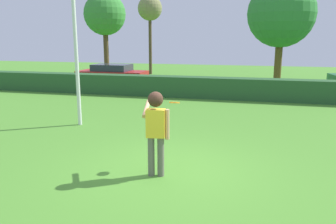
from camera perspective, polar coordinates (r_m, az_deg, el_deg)
ground_plane at (r=7.47m, az=0.60°, el=-9.82°), size 60.00×60.00×0.00m
person at (r=6.89m, az=-2.06°, el=-2.02°), size 0.64×0.71×1.78m
frisbee at (r=7.38m, az=1.08°, el=1.60°), size 0.23×0.23×0.06m
lamppost at (r=11.33m, az=-15.45°, el=14.60°), size 0.24×0.24×6.07m
hedge_row at (r=16.32m, az=8.49°, el=4.01°), size 26.09×0.90×0.99m
parked_car_red at (r=21.25m, az=-9.35°, el=6.40°), size 4.23×1.86×1.25m
oak_tree at (r=21.88m, az=18.49°, el=15.35°), size 3.97×3.97×6.22m
bare_elm_tree at (r=27.26m, az=-3.06°, el=16.76°), size 1.87×1.87×5.98m
birch_tree at (r=25.72m, az=-10.56°, el=15.75°), size 3.00×3.00×5.99m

